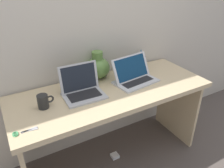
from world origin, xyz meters
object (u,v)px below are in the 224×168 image
at_px(laptop_left, 82,87).
at_px(laptop_right, 134,75).
at_px(pen_cup, 142,61).
at_px(scissors, 20,133).
at_px(green_vase, 98,67).
at_px(coffee_mug, 43,101).
at_px(power_brick, 115,156).

distance_m(laptop_left, laptop_right, 0.47).
distance_m(pen_cup, scissors, 1.28).
distance_m(green_vase, coffee_mug, 0.59).
xyz_separation_m(laptop_right, coffee_mug, (-0.77, -0.02, -0.01)).
bearing_deg(laptop_left, laptop_right, -1.46).
bearing_deg(laptop_left, power_brick, -12.39).
height_order(laptop_left, power_brick, laptop_left).
relative_size(laptop_left, pen_cup, 1.83).
relative_size(coffee_mug, scissors, 0.78).
height_order(laptop_left, coffee_mug, laptop_left).
xyz_separation_m(pen_cup, scissors, (-1.20, -0.44, -0.05)).
height_order(green_vase, coffee_mug, green_vase).
bearing_deg(scissors, laptop_right, 13.21).
distance_m(laptop_left, pen_cup, 0.74).
bearing_deg(laptop_left, pen_cup, 15.88).
xyz_separation_m(laptop_left, laptop_right, (0.47, -0.01, -0.01)).
xyz_separation_m(laptop_left, scissors, (-0.49, -0.24, -0.06)).
distance_m(laptop_right, power_brick, 0.82).
xyz_separation_m(green_vase, power_brick, (0.03, -0.26, -0.83)).
bearing_deg(scissors, laptop_left, 25.68).
bearing_deg(laptop_right, pen_cup, 41.54).
bearing_deg(laptop_left, scissors, -154.32).
height_order(scissors, power_brick, scissors).
relative_size(green_vase, pen_cup, 1.41).
bearing_deg(power_brick, pen_cup, 30.05).
relative_size(laptop_left, power_brick, 4.41).
bearing_deg(green_vase, power_brick, -84.28).
bearing_deg(coffee_mug, laptop_right, 1.86).
height_order(laptop_left, scissors, laptop_left).
bearing_deg(pen_cup, green_vase, 179.88).
xyz_separation_m(scissors, power_brick, (0.76, 0.18, -0.74)).
bearing_deg(coffee_mug, pen_cup, 13.28).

